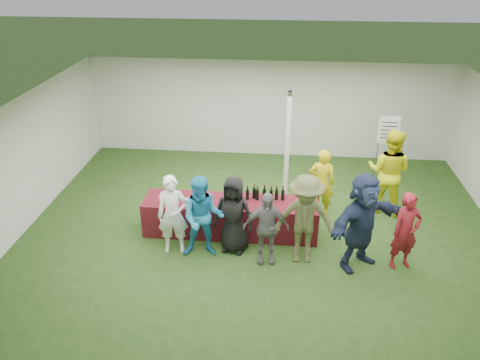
# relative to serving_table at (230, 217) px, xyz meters

# --- Properties ---
(ground) EXTENTS (60.00, 60.00, 0.00)m
(ground) POSITION_rel_serving_table_xyz_m (0.63, 0.17, -0.38)
(ground) COLOR #284719
(ground) RESTS_ON ground
(tent) EXTENTS (10.00, 10.00, 10.00)m
(tent) POSITION_rel_serving_table_xyz_m (1.13, 1.37, 0.98)
(tent) COLOR white
(tent) RESTS_ON ground
(serving_table) EXTENTS (3.60, 0.80, 0.75)m
(serving_table) POSITION_rel_serving_table_xyz_m (0.00, 0.00, 0.00)
(serving_table) COLOR #54121A
(serving_table) RESTS_ON ground
(wine_bottles) EXTENTS (0.80, 0.15, 0.32)m
(wine_bottles) POSITION_rel_serving_table_xyz_m (0.70, 0.15, 0.50)
(wine_bottles) COLOR black
(wine_bottles) RESTS_ON serving_table
(wine_glasses) EXTENTS (1.12, 0.13, 0.16)m
(wine_glasses) POSITION_rel_serving_table_xyz_m (-0.91, -0.26, 0.49)
(wine_glasses) COLOR silver
(wine_glasses) RESTS_ON serving_table
(water_bottle) EXTENTS (0.07, 0.07, 0.23)m
(water_bottle) POSITION_rel_serving_table_xyz_m (0.14, 0.08, 0.48)
(water_bottle) COLOR silver
(water_bottle) RESTS_ON serving_table
(bar_towel) EXTENTS (0.25, 0.18, 0.03)m
(bar_towel) POSITION_rel_serving_table_xyz_m (1.60, 0.05, 0.39)
(bar_towel) COLOR white
(bar_towel) RESTS_ON serving_table
(dump_bucket) EXTENTS (0.22, 0.22, 0.18)m
(dump_bucket) POSITION_rel_serving_table_xyz_m (1.57, -0.22, 0.46)
(dump_bucket) COLOR slate
(dump_bucket) RESTS_ON serving_table
(wine_list_sign) EXTENTS (0.50, 0.03, 1.80)m
(wine_list_sign) POSITION_rel_serving_table_xyz_m (3.56, 2.59, 0.94)
(wine_list_sign) COLOR slate
(wine_list_sign) RESTS_ON ground
(staff_pourer) EXTENTS (0.62, 0.45, 1.58)m
(staff_pourer) POSITION_rel_serving_table_xyz_m (1.92, 0.94, 0.41)
(staff_pourer) COLOR gold
(staff_pourer) RESTS_ON ground
(staff_back) EXTENTS (1.18, 1.07, 1.97)m
(staff_back) POSITION_rel_serving_table_xyz_m (3.38, 1.24, 0.61)
(staff_back) COLOR yellow
(staff_back) RESTS_ON ground
(customer_0) EXTENTS (0.65, 0.47, 1.63)m
(customer_0) POSITION_rel_serving_table_xyz_m (-1.03, -0.74, 0.44)
(customer_0) COLOR white
(customer_0) RESTS_ON ground
(customer_1) EXTENTS (0.87, 0.71, 1.69)m
(customer_1) POSITION_rel_serving_table_xyz_m (-0.43, -0.83, 0.47)
(customer_1) COLOR teal
(customer_1) RESTS_ON ground
(customer_2) EXTENTS (0.86, 0.65, 1.60)m
(customer_2) POSITION_rel_serving_table_xyz_m (0.13, -0.61, 0.42)
(customer_2) COLOR black
(customer_2) RESTS_ON ground
(customer_3) EXTENTS (0.90, 0.45, 1.48)m
(customer_3) POSITION_rel_serving_table_xyz_m (0.77, -0.92, 0.36)
(customer_3) COLOR slate
(customer_3) RESTS_ON ground
(customer_4) EXTENTS (1.19, 0.71, 1.82)m
(customer_4) POSITION_rel_serving_table_xyz_m (1.49, -0.83, 0.53)
(customer_4) COLOR #4B4F2A
(customer_4) RESTS_ON ground
(customer_5) EXTENTS (1.74, 1.54, 1.91)m
(customer_5) POSITION_rel_serving_table_xyz_m (2.52, -0.88, 0.58)
(customer_5) COLOR #1D2842
(customer_5) RESTS_ON ground
(customer_6) EXTENTS (0.65, 0.53, 1.54)m
(customer_6) POSITION_rel_serving_table_xyz_m (3.33, -0.85, 0.40)
(customer_6) COLOR maroon
(customer_6) RESTS_ON ground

